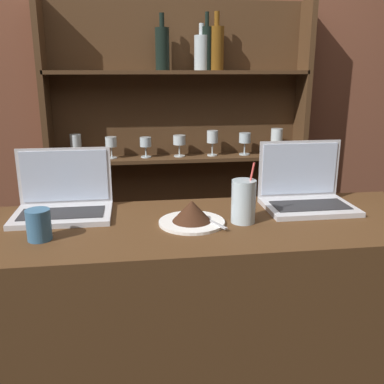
{
  "coord_description": "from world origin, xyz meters",
  "views": [
    {
      "loc": [
        -0.13,
        -1.06,
        1.5
      ],
      "look_at": [
        0.06,
        0.3,
        1.11
      ],
      "focal_mm": 40.0,
      "sensor_mm": 36.0,
      "label": 1
    }
  ],
  "objects_px": {
    "cake_plate": "(192,214)",
    "water_glass": "(243,201)",
    "coffee_cup": "(39,225)",
    "laptop_near": "(64,201)",
    "laptop_far": "(305,193)"
  },
  "relations": [
    {
      "from": "laptop_near",
      "to": "laptop_far",
      "type": "height_order",
      "value": "laptop_far"
    },
    {
      "from": "laptop_near",
      "to": "laptop_far",
      "type": "xyz_separation_m",
      "value": [
        0.88,
        -0.03,
        0.0
      ]
    },
    {
      "from": "laptop_near",
      "to": "water_glass",
      "type": "bearing_deg",
      "value": -15.61
    },
    {
      "from": "laptop_far",
      "to": "coffee_cup",
      "type": "bearing_deg",
      "value": -167.3
    },
    {
      "from": "laptop_near",
      "to": "coffee_cup",
      "type": "relative_size",
      "value": 3.5
    },
    {
      "from": "laptop_far",
      "to": "coffee_cup",
      "type": "xyz_separation_m",
      "value": [
        -0.92,
        -0.21,
        -0.0
      ]
    },
    {
      "from": "cake_plate",
      "to": "water_glass",
      "type": "bearing_deg",
      "value": -2.36
    },
    {
      "from": "laptop_near",
      "to": "cake_plate",
      "type": "height_order",
      "value": "laptop_near"
    },
    {
      "from": "laptop_far",
      "to": "coffee_cup",
      "type": "relative_size",
      "value": 3.35
    },
    {
      "from": "laptop_near",
      "to": "cake_plate",
      "type": "distance_m",
      "value": 0.47
    },
    {
      "from": "water_glass",
      "to": "coffee_cup",
      "type": "bearing_deg",
      "value": -174.05
    },
    {
      "from": "cake_plate",
      "to": "water_glass",
      "type": "height_order",
      "value": "water_glass"
    },
    {
      "from": "cake_plate",
      "to": "coffee_cup",
      "type": "relative_size",
      "value": 2.32
    },
    {
      "from": "laptop_far",
      "to": "water_glass",
      "type": "xyz_separation_m",
      "value": [
        -0.27,
        -0.14,
        0.02
      ]
    },
    {
      "from": "water_glass",
      "to": "coffee_cup",
      "type": "relative_size",
      "value": 2.15
    }
  ]
}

